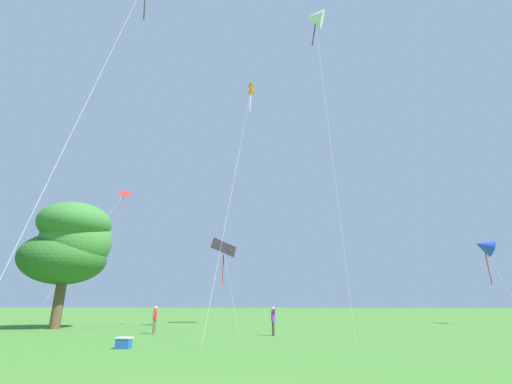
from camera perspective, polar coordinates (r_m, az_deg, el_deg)
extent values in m
cube|color=red|center=(46.60, -20.68, -0.19)|extent=(1.47, 0.86, 1.11)
cylinder|color=#3F382D|center=(46.60, -20.68, -0.19)|extent=(1.14, 0.24, 0.49)
cylinder|color=red|center=(46.05, -20.89, -1.66)|extent=(0.21, 0.46, 1.69)
cylinder|color=silver|center=(41.50, -26.21, -8.15)|extent=(2.17, 9.66, 14.85)
cube|color=black|center=(35.36, -5.30, -8.98)|extent=(2.17, 2.15, 2.11)
cylinder|color=#3F382D|center=(35.36, -5.30, -8.98)|extent=(1.78, 0.07, 1.07)
cylinder|color=red|center=(35.10, -5.40, -12.41)|extent=(0.12, 0.13, 2.72)
cylinder|color=silver|center=(29.33, -4.34, -14.36)|extent=(3.58, 10.83, 6.97)
cone|color=blue|center=(39.75, 33.17, -7.40)|extent=(2.04, 1.83, 2.05)
cylinder|color=red|center=(39.66, 33.72, -10.38)|extent=(0.28, 0.35, 2.85)
cylinder|color=silver|center=(35.71, 35.38, -11.96)|extent=(1.75, 7.48, 6.82)
cube|color=orange|center=(31.46, -0.78, 16.89)|extent=(0.54, 0.54, 0.48)
cube|color=orange|center=(31.09, -0.79, 15.92)|extent=(0.54, 0.54, 0.48)
cylinder|color=#3F382D|center=(31.27, -0.79, 16.41)|extent=(0.03, 0.03, 0.92)
cylinder|color=silver|center=(30.42, -0.91, 14.41)|extent=(0.15, 0.33, 1.92)
cylinder|color=silver|center=(21.87, -3.36, 3.37)|extent=(0.33, 11.12, 19.23)
cone|color=white|center=(32.57, 9.60, 26.18)|extent=(1.63, 1.51, 1.80)
cylinder|color=black|center=(31.46, 9.40, 23.96)|extent=(0.46, 0.15, 2.11)
cylinder|color=silver|center=(22.75, 11.86, 9.58)|extent=(0.33, 6.60, 24.09)
cylinder|color=black|center=(23.30, -17.71, 27.44)|extent=(0.20, 0.16, 2.36)
cylinder|color=silver|center=(15.33, -24.73, 15.71)|extent=(1.38, 7.78, 19.53)
cylinder|color=#665B4C|center=(23.61, -16.19, -20.40)|extent=(0.11, 0.11, 0.79)
cylinder|color=#665B4C|center=(23.47, -16.39, -20.40)|extent=(0.11, 0.11, 0.79)
cube|color=red|center=(23.51, -16.14, -18.71)|extent=(0.20, 0.22, 0.60)
cylinder|color=red|center=(23.62, -15.95, -18.36)|extent=(0.10, 0.27, 0.56)
cylinder|color=red|center=(23.40, -16.25, -18.35)|extent=(0.10, 0.27, 0.56)
sphere|color=tan|center=(23.51, -16.05, -17.73)|extent=(0.22, 0.22, 0.22)
cylinder|color=#665B4C|center=(21.50, 2.97, -21.37)|extent=(0.10, 0.10, 0.77)
cylinder|color=#665B4C|center=(21.64, 2.76, -21.35)|extent=(0.10, 0.10, 0.77)
cube|color=purple|center=(21.54, 2.83, -19.56)|extent=(0.25, 0.26, 0.58)
cylinder|color=purple|center=(21.42, 2.98, -19.18)|extent=(0.20, 0.26, 0.54)
cylinder|color=purple|center=(21.64, 2.68, -19.17)|extent=(0.20, 0.26, 0.54)
sphere|color=tan|center=(21.53, 2.82, -18.51)|extent=(0.21, 0.21, 0.21)
cylinder|color=brown|center=(31.13, -29.02, -12.08)|extent=(0.74, 0.74, 7.36)
ellipsoid|color=#2D6628|center=(31.83, -28.91, -9.49)|extent=(6.39, 6.39, 3.97)
ellipsoid|color=#427F38|center=(31.46, -27.28, -7.19)|extent=(5.33, 5.33, 4.65)
ellipsoid|color=#387533|center=(31.18, -27.42, -4.59)|extent=(5.40, 5.40, 3.26)
cube|color=#2351B2|center=(16.30, -20.79, -22.14)|extent=(0.56, 0.36, 0.38)
cube|color=white|center=(16.28, -20.70, -21.37)|extent=(0.60, 0.40, 0.06)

